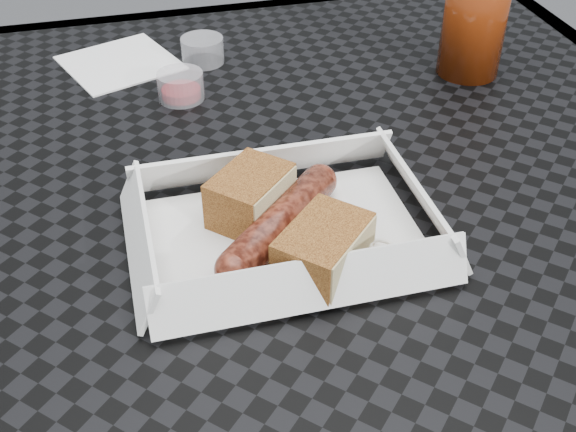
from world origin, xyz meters
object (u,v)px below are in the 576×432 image
Objects in this scene: food_tray at (285,235)px; bratwurst at (280,222)px; patio_table at (322,216)px; drink_glass at (476,12)px.

food_tray is 1.76× the size of bratwurst.
drink_glass reaches higher than patio_table.
food_tray is at bearing -121.33° from patio_table.
food_tray reaches higher than patio_table.
food_tray is at bearing -139.32° from drink_glass.
bratwurst is 0.38m from drink_glass.
drink_glass is at bearing 31.11° from patio_table.
patio_table is 0.15m from food_tray.
patio_table is 6.39× the size of bratwurst.
food_tray is 0.02m from bratwurst.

